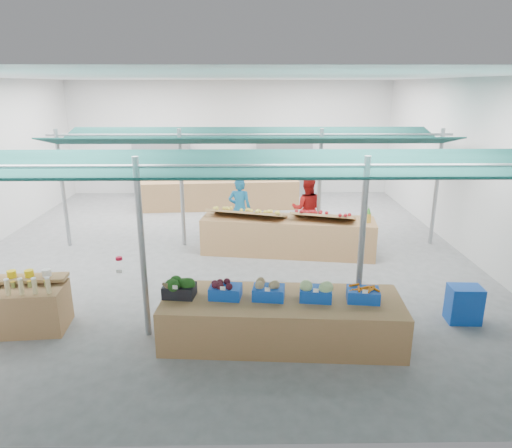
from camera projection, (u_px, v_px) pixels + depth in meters
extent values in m
plane|color=slate|center=(221.00, 251.00, 11.53)|extent=(13.00, 13.00, 0.00)
plane|color=silver|center=(217.00, 77.00, 10.30)|extent=(13.00, 13.00, 0.00)
plane|color=silver|center=(230.00, 138.00, 17.13)|extent=(12.00, 0.00, 12.00)
plane|color=silver|center=(468.00, 168.00, 11.00)|extent=(0.00, 13.00, 13.00)
cylinder|color=gray|center=(63.00, 189.00, 11.51)|extent=(0.10, 0.10, 3.00)
cylinder|color=gray|center=(142.00, 251.00, 7.25)|extent=(0.10, 0.10, 3.00)
cylinder|color=gray|center=(182.00, 189.00, 11.55)|extent=(0.10, 0.10, 3.00)
cylinder|color=gray|center=(361.00, 249.00, 7.30)|extent=(0.10, 0.10, 3.00)
cylinder|color=gray|center=(319.00, 188.00, 11.60)|extent=(0.10, 0.10, 3.00)
cylinder|color=gray|center=(436.00, 188.00, 11.65)|extent=(0.10, 0.10, 3.00)
cylinder|color=gray|center=(252.00, 166.00, 6.88)|extent=(10.00, 0.06, 0.06)
cylinder|color=gray|center=(251.00, 135.00, 11.18)|extent=(10.00, 0.06, 0.06)
cube|color=#0A2D2A|center=(252.00, 179.00, 6.28)|extent=(9.50, 1.28, 0.30)
cube|color=#0A2D2A|center=(252.00, 164.00, 7.52)|extent=(9.50, 1.28, 0.30)
cube|color=#0A2D2A|center=(251.00, 141.00, 10.58)|extent=(9.50, 1.28, 0.30)
cube|color=#0A2D2A|center=(251.00, 135.00, 11.82)|extent=(9.50, 1.28, 0.30)
cube|color=#B23F33|center=(163.00, 170.00, 16.93)|extent=(2.00, 0.50, 2.00)
cube|color=#B23F33|center=(284.00, 169.00, 17.00)|extent=(2.00, 0.50, 2.00)
cube|color=olive|center=(13.00, 309.00, 7.71)|extent=(1.78, 0.91, 0.77)
cube|color=#997247|center=(15.00, 279.00, 7.81)|extent=(1.75, 0.48, 0.06)
cube|color=olive|center=(282.00, 319.00, 7.40)|extent=(3.92, 1.54, 0.75)
cube|color=olive|center=(288.00, 236.00, 11.27)|extent=(4.30, 1.61, 0.90)
cube|color=olive|center=(219.00, 194.00, 15.45)|extent=(5.37, 1.42, 0.96)
cube|color=#1045B6|center=(464.00, 304.00, 8.01)|extent=(0.58, 0.42, 0.66)
imported|color=#18689F|center=(240.00, 209.00, 12.19)|extent=(0.67, 0.49, 1.68)
imported|color=#A61514|center=(307.00, 209.00, 12.21)|extent=(0.90, 0.75, 1.68)
cube|color=black|center=(179.00, 291.00, 7.35)|extent=(0.54, 0.41, 0.20)
cube|color=white|center=(175.00, 287.00, 7.09)|extent=(0.08, 0.02, 0.06)
cube|color=#1045B6|center=(225.00, 292.00, 7.31)|extent=(0.54, 0.41, 0.20)
cube|color=white|center=(223.00, 288.00, 7.06)|extent=(0.08, 0.02, 0.06)
cube|color=#1045B6|center=(269.00, 293.00, 7.28)|extent=(0.54, 0.41, 0.20)
cube|color=white|center=(267.00, 289.00, 7.02)|extent=(0.08, 0.02, 0.06)
cube|color=#1045B6|center=(316.00, 294.00, 7.24)|extent=(0.54, 0.41, 0.20)
cube|color=white|center=(316.00, 290.00, 6.98)|extent=(0.08, 0.02, 0.06)
cube|color=#1045B6|center=(363.00, 295.00, 7.20)|extent=(0.54, 0.41, 0.20)
cube|color=white|center=(365.00, 292.00, 6.95)|extent=(0.08, 0.02, 0.06)
sphere|color=brown|center=(167.00, 286.00, 7.19)|extent=(0.09, 0.09, 0.09)
sphere|color=brown|center=(164.00, 284.00, 7.16)|extent=(0.06, 0.06, 0.06)
cylinder|color=red|center=(119.00, 259.00, 8.01)|extent=(0.12, 0.12, 0.05)
cube|color=white|center=(119.00, 271.00, 8.02)|extent=(0.10, 0.01, 0.07)
cube|color=#997247|center=(247.00, 213.00, 11.13)|extent=(2.02, 1.21, 0.26)
cube|color=#997247|center=(323.00, 216.00, 10.90)|extent=(1.63, 1.09, 0.26)
cylinder|color=#8C6019|center=(368.00, 218.00, 10.77)|extent=(0.14, 0.14, 0.22)
cone|color=#26661E|center=(369.00, 210.00, 10.71)|extent=(0.12, 0.12, 0.18)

